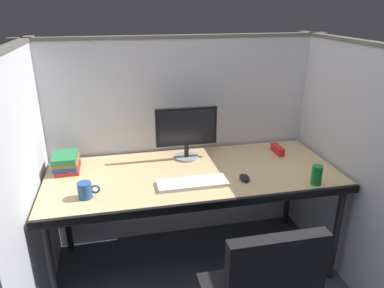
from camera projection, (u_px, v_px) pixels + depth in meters
The scene contains 11 objects.
cubicle_partition_rear at pixel (181, 141), 2.74m from camera, with size 2.21×0.06×1.57m.
cubicle_partition_left at pixel (28, 188), 2.05m from camera, with size 0.06×1.41×1.57m.
cubicle_partition_right at pixel (339, 158), 2.44m from camera, with size 0.06×1.41×1.57m.
desk at pixel (194, 180), 2.36m from camera, with size 1.90×0.80×0.74m.
monitor_center at pixel (187, 130), 2.49m from camera, with size 0.43×0.17×0.37m.
keyboard_main at pixel (192, 183), 2.18m from camera, with size 0.43×0.15×0.02m, color silver.
computer_mouse at pixel (244, 178), 2.24m from camera, with size 0.06×0.10×0.04m.
book_stack at pixel (66, 162), 2.36m from camera, with size 0.16×0.22×0.12m.
coffee_mug at pixel (85, 190), 2.03m from camera, with size 0.13×0.08×0.09m.
soda_can at pixel (317, 175), 2.18m from camera, with size 0.07×0.07×0.12m, color #197233.
red_stapler at pixel (278, 150), 2.64m from camera, with size 0.04×0.15×0.06m, color red.
Camera 1 is at (-0.45, -1.77, 1.78)m, focal length 33.43 mm.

